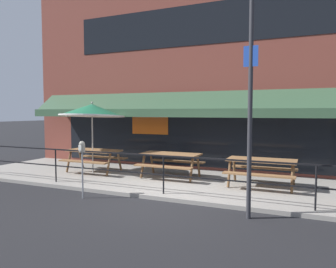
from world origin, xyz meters
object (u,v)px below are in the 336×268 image
(picnic_table_left, at_px, (94,154))
(street_sign_pole, at_px, (250,104))
(patio_umbrella_left, at_px, (92,111))
(parking_meter_near, at_px, (82,152))
(picnic_table_centre, at_px, (171,158))
(picnic_table_right, at_px, (261,165))

(picnic_table_left, distance_m, street_sign_pole, 6.30)
(patio_umbrella_left, xyz_separation_m, parking_meter_near, (1.55, -2.48, -1.03))
(picnic_table_left, distance_m, patio_umbrella_left, 1.48)
(picnic_table_left, height_order, picnic_table_centre, same)
(picnic_table_centre, height_order, patio_umbrella_left, patio_umbrella_left)
(picnic_table_right, relative_size, parking_meter_near, 1.27)
(picnic_table_centre, bearing_deg, parking_meter_near, -113.66)
(picnic_table_right, bearing_deg, patio_umbrella_left, -179.16)
(picnic_table_centre, bearing_deg, picnic_table_right, -3.30)
(patio_umbrella_left, height_order, street_sign_pole, street_sign_pole)
(patio_umbrella_left, relative_size, parking_meter_near, 1.67)
(picnic_table_centre, height_order, picnic_table_right, same)
(picnic_table_right, bearing_deg, parking_meter_near, -146.92)
(street_sign_pole, bearing_deg, picnic_table_right, 92.32)
(picnic_table_left, bearing_deg, patio_umbrella_left, -90.00)
(patio_umbrella_left, bearing_deg, picnic_table_right, 0.84)
(parking_meter_near, distance_m, street_sign_pole, 4.19)
(picnic_table_centre, height_order, street_sign_pole, street_sign_pole)
(picnic_table_right, bearing_deg, street_sign_pole, -87.68)
(picnic_table_left, relative_size, picnic_table_right, 1.00)
(picnic_table_left, bearing_deg, picnic_table_right, 0.09)
(patio_umbrella_left, bearing_deg, picnic_table_centre, 4.97)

